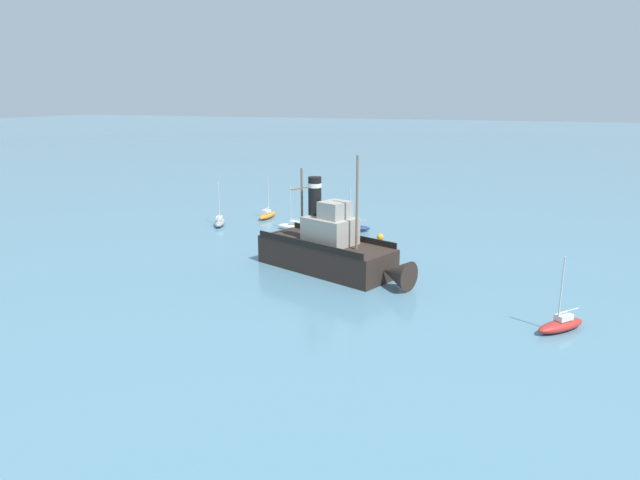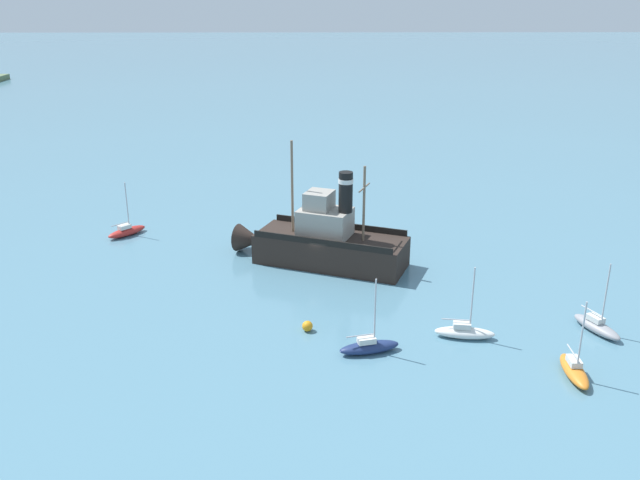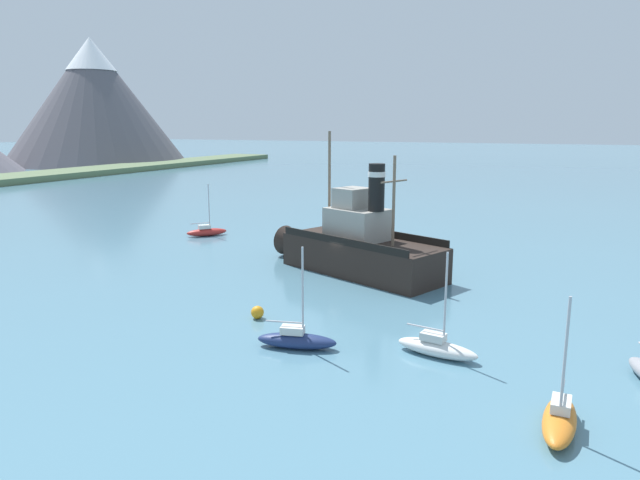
% 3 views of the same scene
% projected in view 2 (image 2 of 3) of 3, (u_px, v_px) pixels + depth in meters
% --- Properties ---
extents(ground_plane, '(600.00, 600.00, 0.00)m').
position_uv_depth(ground_plane, '(325.00, 269.00, 53.96)').
color(ground_plane, teal).
extents(old_tugboat, '(8.51, 14.63, 9.90)m').
position_uv_depth(old_tugboat, '(324.00, 242.00, 54.43)').
color(old_tugboat, '#2D231E').
rests_on(old_tugboat, ground).
extents(sailboat_red, '(3.57, 3.35, 4.90)m').
position_uv_depth(sailboat_red, '(127.00, 231.00, 61.03)').
color(sailboat_red, '#B22823').
rests_on(sailboat_red, ground).
extents(sailboat_navy, '(1.99, 3.95, 4.90)m').
position_uv_depth(sailboat_navy, '(369.00, 346.00, 41.45)').
color(sailboat_navy, navy).
rests_on(sailboat_navy, ground).
extents(sailboat_orange, '(3.82, 1.19, 4.90)m').
position_uv_depth(sailboat_orange, '(574.00, 370.00, 38.90)').
color(sailboat_orange, orange).
rests_on(sailboat_orange, ground).
extents(sailboat_grey, '(3.92, 2.54, 4.90)m').
position_uv_depth(sailboat_grey, '(597.00, 326.00, 43.95)').
color(sailboat_grey, gray).
rests_on(sailboat_grey, ground).
extents(sailboat_white, '(1.64, 3.92, 4.90)m').
position_uv_depth(sailboat_white, '(464.00, 332.00, 43.20)').
color(sailboat_white, white).
rests_on(sailboat_white, ground).
extents(mooring_buoy, '(0.71, 0.71, 0.71)m').
position_uv_depth(mooring_buoy, '(307.00, 326.00, 44.07)').
color(mooring_buoy, orange).
rests_on(mooring_buoy, ground).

